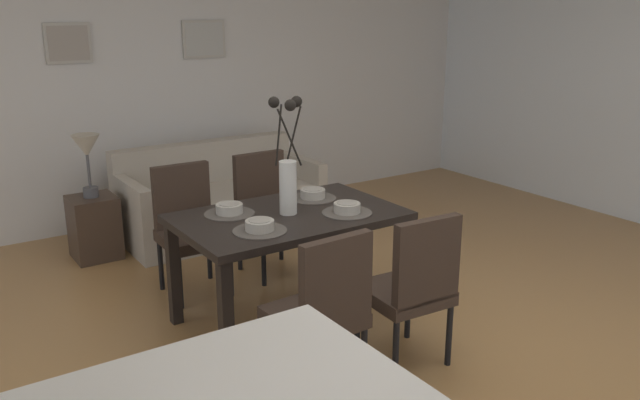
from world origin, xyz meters
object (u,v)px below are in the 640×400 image
(dining_chair_near_right, at_px, (189,223))
(table_lamp, at_px, (87,152))
(dining_chair_far_right, at_px, (267,207))
(framed_picture_left, at_px, (68,43))
(bowl_near_left, at_px, (260,225))
(bowl_near_right, at_px, (229,208))
(bowl_far_right, at_px, (313,193))
(dining_table, at_px, (289,227))
(sofa, at_px, (219,203))
(side_table, at_px, (94,227))
(framed_picture_center, at_px, (204,39))
(dining_chair_near_left, at_px, (323,306))
(centerpiece_vase, at_px, (288,170))
(dining_chair_far_left, at_px, (413,283))
(bowl_far_left, at_px, (347,207))

(dining_chair_near_right, relative_size, table_lamp, 1.80)
(dining_chair_far_right, height_order, framed_picture_left, framed_picture_left)
(dining_chair_near_right, distance_m, bowl_near_left, 1.06)
(dining_chair_near_right, height_order, bowl_near_right, dining_chair_near_right)
(framed_picture_left, bearing_deg, bowl_far_right, -68.29)
(dining_table, xyz_separation_m, bowl_far_right, (0.32, 0.20, 0.13))
(dining_table, xyz_separation_m, dining_chair_near_right, (-0.34, 0.82, -0.14))
(table_lamp, bearing_deg, sofa, 0.40)
(bowl_far_right, xyz_separation_m, table_lamp, (-1.05, 1.66, 0.11))
(bowl_far_right, height_order, side_table, bowl_far_right)
(sofa, bearing_deg, bowl_far_right, -92.50)
(dining_chair_far_right, relative_size, framed_picture_center, 2.14)
(dining_chair_near_left, xyz_separation_m, dining_chair_near_right, (-0.04, 1.67, 0.00))
(dining_chair_near_right, xyz_separation_m, centerpiece_vase, (0.34, -0.82, 0.51))
(dining_table, height_order, dining_chair_far_left, dining_chair_far_left)
(dining_chair_far_right, bearing_deg, bowl_near_right, -134.04)
(bowl_far_right, bearing_deg, framed_picture_left, 111.71)
(dining_chair_far_right, height_order, side_table, dining_chair_far_right)
(centerpiece_vase, distance_m, framed_picture_center, 2.72)
(bowl_far_left, relative_size, framed_picture_center, 0.39)
(table_lamp, bearing_deg, framed_picture_center, 27.17)
(side_table, distance_m, table_lamp, 0.63)
(bowl_near_left, distance_m, framed_picture_left, 2.93)
(dining_chair_near_right, bearing_deg, bowl_near_right, -87.90)
(bowl_far_left, height_order, side_table, bowl_far_left)
(side_table, relative_size, framed_picture_center, 1.21)
(dining_chair_far_right, height_order, bowl_far_left, dining_chair_far_right)
(centerpiece_vase, xyz_separation_m, sofa, (0.39, 1.87, -0.74))
(dining_chair_near_left, distance_m, centerpiece_vase, 1.03)
(bowl_near_left, xyz_separation_m, side_table, (-0.42, 2.06, -0.52))
(centerpiece_vase, relative_size, bowl_near_left, 4.32)
(framed_picture_left, bearing_deg, sofa, -34.33)
(dining_chair_far_left, distance_m, framed_picture_center, 3.65)
(bowl_near_right, xyz_separation_m, framed_picture_center, (0.94, 2.36, 0.92))
(sofa, bearing_deg, table_lamp, -179.60)
(dining_table, relative_size, sofa, 0.80)
(dining_chair_far_right, bearing_deg, framed_picture_center, 79.79)
(dining_table, height_order, bowl_far_left, bowl_far_left)
(framed_picture_center, bearing_deg, dining_table, -103.73)
(side_table, distance_m, framed_picture_center, 2.10)
(bowl_far_right, bearing_deg, framed_picture_center, 82.50)
(dining_chair_near_right, bearing_deg, dining_chair_far_left, -70.01)
(dining_chair_far_left, bearing_deg, sofa, 87.78)
(dining_chair_far_right, bearing_deg, bowl_far_right, -90.30)
(table_lamp, bearing_deg, framed_picture_left, 80.88)
(sofa, height_order, framed_picture_left, framed_picture_left)
(dining_chair_far_left, bearing_deg, table_lamp, 110.42)
(dining_chair_near_left, relative_size, side_table, 1.77)
(dining_table, distance_m, bowl_far_left, 0.39)
(dining_chair_near_right, relative_size, sofa, 0.52)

